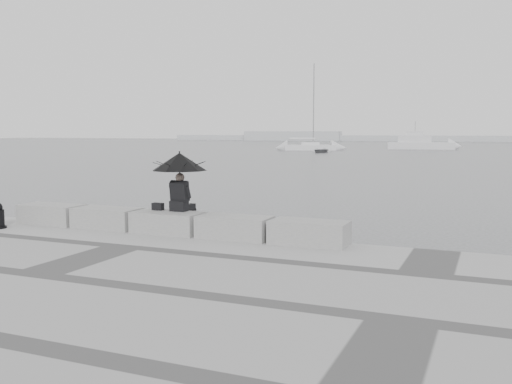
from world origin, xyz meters
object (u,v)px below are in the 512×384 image
at_px(sailboat_left, 310,147).
at_px(motor_cruiser, 421,144).
at_px(dinghy, 320,150).
at_px(seated_person, 179,167).

height_order(sailboat_left, motor_cruiser, sailboat_left).
xyz_separation_m(sailboat_left, dinghy, (4.14, -8.64, -0.23)).
distance_m(sailboat_left, dinghy, 9.59).
distance_m(seated_person, motor_cruiser, 81.87).
xyz_separation_m(seated_person, sailboat_left, (-18.91, 70.55, -1.50)).
relative_size(seated_person, sailboat_left, 0.11).
bearing_deg(sailboat_left, seated_person, -97.03).
bearing_deg(dinghy, motor_cruiser, 69.67).
xyz_separation_m(seated_person, dinghy, (-14.77, 61.91, -1.73)).
distance_m(sailboat_left, motor_cruiser, 18.58).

